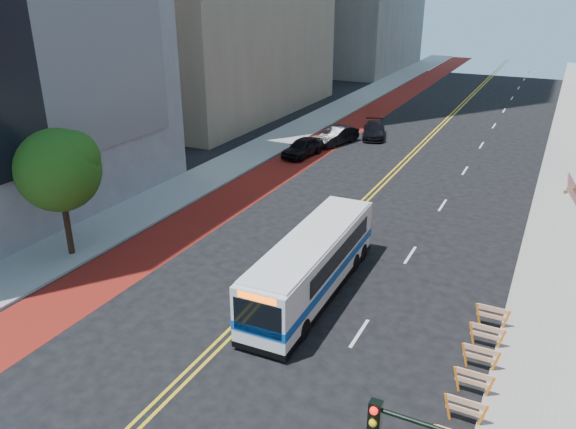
% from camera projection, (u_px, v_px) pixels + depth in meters
% --- Properties ---
extents(ground, '(160.00, 160.00, 0.00)m').
position_uv_depth(ground, '(177.00, 386.00, 20.22)').
color(ground, black).
rests_on(ground, ground).
extents(sidewalk_left, '(4.00, 140.00, 0.15)m').
position_uv_depth(sidewalk_left, '(272.00, 144.00, 49.91)').
color(sidewalk_left, gray).
rests_on(sidewalk_left, ground).
extents(sidewalk_right, '(4.00, 140.00, 0.15)m').
position_uv_depth(sidewalk_right, '(568.00, 184.00, 40.09)').
color(sidewalk_right, gray).
rests_on(sidewalk_right, ground).
extents(bus_lane_paint, '(3.60, 140.00, 0.01)m').
position_uv_depth(bus_lane_paint, '(312.00, 150.00, 48.34)').
color(bus_lane_paint, maroon).
rests_on(bus_lane_paint, ground).
extents(center_line_inner, '(0.14, 140.00, 0.01)m').
position_uv_depth(center_line_inner, '(402.00, 162.00, 45.10)').
color(center_line_inner, gold).
rests_on(center_line_inner, ground).
extents(center_line_outer, '(0.14, 140.00, 0.01)m').
position_uv_depth(center_line_outer, '(406.00, 163.00, 44.95)').
color(center_line_outer, gold).
rests_on(center_line_outer, ground).
extents(lane_dashes, '(0.14, 98.20, 0.01)m').
position_uv_depth(lane_dashes, '(481.00, 145.00, 49.67)').
color(lane_dashes, silver).
rests_on(lane_dashes, ground).
extents(construction_barriers, '(1.42, 10.91, 1.00)m').
position_uv_depth(construction_barriers, '(470.00, 393.00, 18.86)').
color(construction_barriers, orange).
rests_on(construction_barriers, ground).
extents(street_tree, '(4.20, 4.20, 6.70)m').
position_uv_depth(street_tree, '(59.00, 167.00, 27.93)').
color(street_tree, black).
rests_on(street_tree, sidewalk_left).
extents(transit_bus, '(2.62, 10.77, 2.95)m').
position_uv_depth(transit_bus, '(313.00, 263.00, 25.69)').
color(transit_bus, silver).
rests_on(transit_bus, ground).
extents(car_a, '(2.39, 4.71, 1.54)m').
position_uv_depth(car_a, '(303.00, 147.00, 46.31)').
color(car_a, black).
rests_on(car_a, ground).
extents(car_b, '(2.83, 4.93, 1.54)m').
position_uv_depth(car_b, '(337.00, 136.00, 49.79)').
color(car_b, black).
rests_on(car_b, ground).
extents(car_c, '(3.25, 5.17, 1.40)m').
position_uv_depth(car_c, '(374.00, 130.00, 51.83)').
color(car_c, black).
rests_on(car_c, ground).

